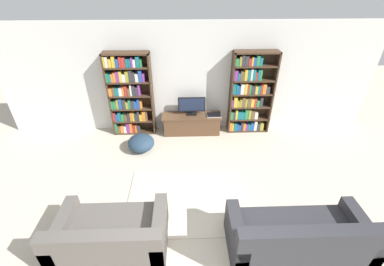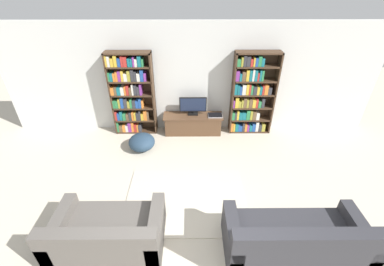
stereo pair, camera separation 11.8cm
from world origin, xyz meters
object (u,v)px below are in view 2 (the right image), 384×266
at_px(laptop, 215,115).
at_px(couch_left_sectional, 109,235).
at_px(bookshelf_right, 251,95).
at_px(tv_stand, 193,124).
at_px(television, 193,106).
at_px(bookshelf_left, 131,94).
at_px(beanbag_ottoman, 142,142).
at_px(couch_right_sofa, 295,242).

xyz_separation_m(laptop, couch_left_sectional, (-1.79, -3.15, -0.24)).
distance_m(bookshelf_right, tv_stand, 1.55).
bearing_deg(television, bookshelf_left, 178.41).
bearing_deg(bookshelf_left, couch_left_sectional, -86.19).
height_order(bookshelf_left, couch_left_sectional, bookshelf_left).
xyz_separation_m(bookshelf_right, laptop, (-0.83, -0.12, -0.47)).
bearing_deg(beanbag_ottoman, bookshelf_left, 110.28).
relative_size(bookshelf_right, laptop, 5.73).
xyz_separation_m(bookshelf_left, couch_left_sectional, (0.22, -3.27, -0.75)).
distance_m(bookshelf_right, television, 1.39).
bearing_deg(laptop, couch_left_sectional, -119.53).
xyz_separation_m(couch_left_sectional, couch_right_sofa, (2.63, -0.14, 0.03)).
relative_size(bookshelf_right, beanbag_ottoman, 3.39).
bearing_deg(tv_stand, couch_right_sofa, -67.31).
relative_size(laptop, couch_left_sectional, 0.23).
distance_m(bookshelf_right, laptop, 0.96).
distance_m(bookshelf_left, bookshelf_right, 2.83).
distance_m(television, couch_right_sofa, 3.67).
height_order(tv_stand, couch_left_sectional, couch_left_sectional).
bearing_deg(bookshelf_left, bookshelf_right, 0.01).
bearing_deg(couch_right_sofa, laptop, 104.46).
xyz_separation_m(bookshelf_left, beanbag_ottoman, (0.30, -0.81, -0.83)).
xyz_separation_m(tv_stand, laptop, (0.54, -0.03, 0.25)).
bearing_deg(couch_left_sectional, bookshelf_right, 51.38).
distance_m(tv_stand, television, 0.48).
height_order(bookshelf_right, tv_stand, bookshelf_right).
bearing_deg(couch_right_sofa, television, 112.35).
distance_m(tv_stand, couch_left_sectional, 3.41).
bearing_deg(television, couch_right_sofa, -67.65).
distance_m(bookshelf_left, laptop, 2.07).
relative_size(bookshelf_right, couch_right_sofa, 1.04).
height_order(bookshelf_left, couch_right_sofa, bookshelf_left).
bearing_deg(tv_stand, beanbag_ottoman, -148.77).
distance_m(laptop, beanbag_ottoman, 1.86).
bearing_deg(beanbag_ottoman, couch_right_sofa, -45.58).
relative_size(television, couch_right_sofa, 0.34).
height_order(bookshelf_right, television, bookshelf_right).
distance_m(couch_right_sofa, beanbag_ottoman, 3.65).
distance_m(bookshelf_right, beanbag_ottoman, 2.77).
bearing_deg(bookshelf_right, bookshelf_left, -179.99).
bearing_deg(couch_right_sofa, couch_left_sectional, 176.99).
xyz_separation_m(bookshelf_left, bookshelf_right, (2.83, 0.00, -0.04)).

